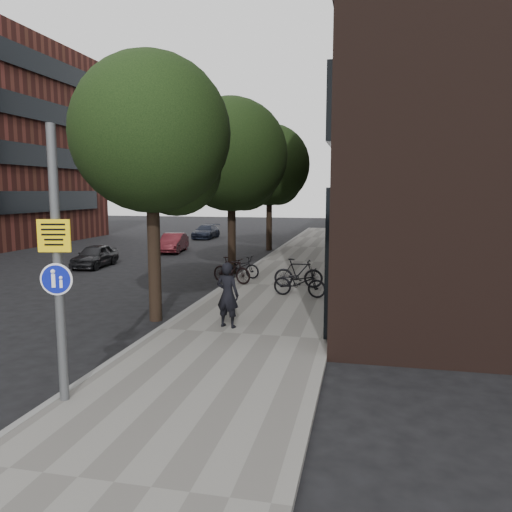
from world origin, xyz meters
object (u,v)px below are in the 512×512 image
(signpost, at_px, (58,265))
(pedestrian, at_px, (228,295))
(parked_bike_facade_near, at_px, (300,282))
(parked_car_near, at_px, (95,256))

(signpost, bearing_deg, pedestrian, 60.82)
(pedestrian, height_order, parked_bike_facade_near, pedestrian)
(pedestrian, relative_size, parked_bike_facade_near, 0.94)
(parked_car_near, bearing_deg, parked_bike_facade_near, -29.70)
(pedestrian, xyz_separation_m, parked_car_near, (-9.39, 9.52, -0.44))
(signpost, xyz_separation_m, parked_car_near, (-7.86, 14.61, -1.94))
(pedestrian, distance_m, parked_bike_facade_near, 4.48)
(parked_bike_facade_near, bearing_deg, pedestrian, 172.77)
(pedestrian, bearing_deg, signpost, 86.42)
(signpost, distance_m, pedestrian, 5.52)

